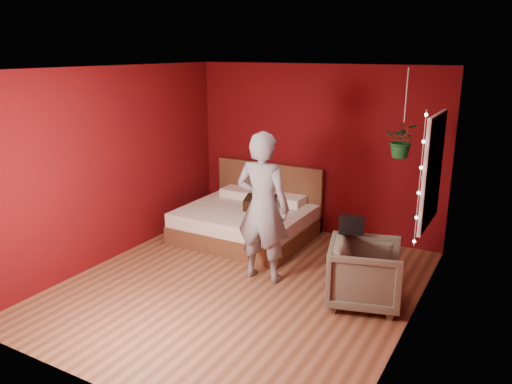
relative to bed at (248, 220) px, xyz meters
name	(u,v)px	position (x,y,z in m)	size (l,w,h in m)	color
floor	(241,285)	(0.76, -1.49, -0.27)	(4.50, 4.50, 0.00)	#92583A
room_walls	(240,151)	(0.76, -1.49, 1.41)	(4.04, 4.54, 2.62)	#59090A
window	(432,170)	(2.73, -0.59, 1.23)	(0.05, 0.97, 1.27)	white
fairy_lights	(420,180)	(2.70, -1.12, 1.23)	(0.04, 0.04, 1.45)	silver
bed	(248,220)	(0.00, 0.00, 0.00)	(1.88, 1.59, 1.03)	brown
person	(263,207)	(0.90, -1.18, 0.67)	(0.69, 0.45, 1.88)	gray
armchair	(365,274)	(2.21, -1.19, 0.10)	(0.79, 0.81, 0.74)	#686852
handbag	(351,225)	(1.96, -0.97, 0.57)	(0.29, 0.14, 0.20)	black
throw_pillow	(260,203)	(0.17, 0.08, 0.28)	(0.46, 0.46, 0.16)	#301E10
hanging_plant	(403,140)	(2.30, -0.25, 1.48)	(0.43, 0.39, 1.06)	silver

